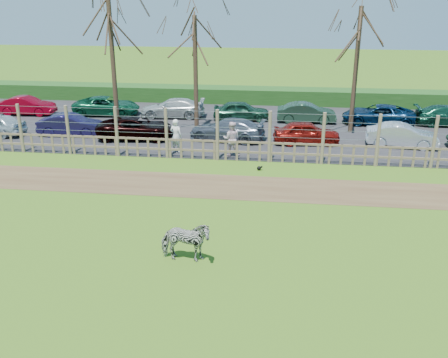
# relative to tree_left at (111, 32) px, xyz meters

# --- Properties ---
(ground) EXTENTS (120.00, 120.00, 0.00)m
(ground) POSITION_rel_tree_left_xyz_m (6.50, -12.50, -5.62)
(ground) COLOR olive
(ground) RESTS_ON ground
(dirt_strip) EXTENTS (34.00, 2.80, 0.01)m
(dirt_strip) POSITION_rel_tree_left_xyz_m (6.50, -8.00, -5.61)
(dirt_strip) COLOR brown
(dirt_strip) RESTS_ON ground
(asphalt) EXTENTS (44.00, 13.00, 0.04)m
(asphalt) POSITION_rel_tree_left_xyz_m (6.50, 2.00, -5.60)
(asphalt) COLOR #232326
(asphalt) RESTS_ON ground
(hedge) EXTENTS (46.00, 2.00, 1.10)m
(hedge) POSITION_rel_tree_left_xyz_m (6.50, 9.00, -5.07)
(hedge) COLOR #1E4716
(hedge) RESTS_ON ground
(fence) EXTENTS (30.16, 0.16, 2.50)m
(fence) POSITION_rel_tree_left_xyz_m (6.50, -4.50, -4.81)
(fence) COLOR brown
(fence) RESTS_ON ground
(tree_left) EXTENTS (4.80, 4.80, 7.88)m
(tree_left) POSITION_rel_tree_left_xyz_m (0.00, 0.00, 0.00)
(tree_left) COLOR #3D2B1E
(tree_left) RESTS_ON ground
(tree_mid) EXTENTS (4.80, 4.80, 6.83)m
(tree_mid) POSITION_rel_tree_left_xyz_m (4.50, 1.00, -0.75)
(tree_mid) COLOR #3D2B1E
(tree_mid) RESTS_ON ground
(tree_right) EXTENTS (4.80, 4.80, 7.35)m
(tree_right) POSITION_rel_tree_left_xyz_m (13.50, 1.50, -0.37)
(tree_right) COLOR #3D2B1E
(tree_right) RESTS_ON ground
(zebra) EXTENTS (1.57, 0.73, 1.33)m
(zebra) POSITION_rel_tree_left_xyz_m (6.86, -14.30, -4.95)
(zebra) COLOR gray
(zebra) RESTS_ON ground
(visitor_a) EXTENTS (0.72, 0.57, 1.72)m
(visitor_a) POSITION_rel_tree_left_xyz_m (4.28, -3.67, -4.71)
(visitor_a) COLOR silver
(visitor_a) RESTS_ON asphalt
(visitor_b) EXTENTS (0.86, 0.68, 1.72)m
(visitor_b) POSITION_rel_tree_left_xyz_m (7.11, -3.86, -4.71)
(visitor_b) COLOR silver
(visitor_b) RESTS_ON asphalt
(crow) EXTENTS (0.26, 0.19, 0.21)m
(crow) POSITION_rel_tree_left_xyz_m (8.61, -5.75, -5.51)
(crow) COLOR black
(crow) RESTS_ON ground
(car_1) EXTENTS (3.73, 1.54, 1.20)m
(car_1) POSITION_rel_tree_left_xyz_m (-2.34, -1.18, -4.98)
(car_1) COLOR #18143C
(car_1) RESTS_ON asphalt
(car_2) EXTENTS (4.50, 2.43, 1.20)m
(car_2) POSITION_rel_tree_left_xyz_m (1.56, -1.44, -4.98)
(car_2) COLOR black
(car_2) RESTS_ON asphalt
(car_3) EXTENTS (4.32, 2.21, 1.20)m
(car_3) POSITION_rel_tree_left_xyz_m (6.57, -1.15, -4.98)
(car_3) COLOR #4F5867
(car_3) RESTS_ON asphalt
(car_4) EXTENTS (3.66, 1.80, 1.20)m
(car_4) POSITION_rel_tree_left_xyz_m (10.87, -1.27, -4.98)
(car_4) COLOR maroon
(car_4) RESTS_ON asphalt
(car_5) EXTENTS (3.76, 1.65, 1.20)m
(car_5) POSITION_rel_tree_left_xyz_m (15.82, -1.19, -4.98)
(car_5) COLOR #B3B9C3
(car_5) RESTS_ON asphalt
(car_7) EXTENTS (3.70, 1.44, 1.20)m
(car_7) POSITION_rel_tree_left_xyz_m (-7.27, 3.27, -4.98)
(car_7) COLOR maroon
(car_7) RESTS_ON asphalt
(car_8) EXTENTS (4.46, 2.31, 1.20)m
(car_8) POSITION_rel_tree_left_xyz_m (-2.05, 3.90, -4.98)
(car_8) COLOR #0D4B2E
(car_8) RESTS_ON asphalt
(car_9) EXTENTS (4.24, 1.96, 1.20)m
(car_9) POSITION_rel_tree_left_xyz_m (2.44, 3.76, -4.98)
(car_9) COLOR #B8BFBB
(car_9) RESTS_ON asphalt
(car_10) EXTENTS (3.63, 1.70, 1.20)m
(car_10) POSITION_rel_tree_left_xyz_m (6.92, 3.59, -4.98)
(car_10) COLOR #18422D
(car_10) RESTS_ON asphalt
(car_11) EXTENTS (3.66, 1.33, 1.20)m
(car_11) POSITION_rel_tree_left_xyz_m (11.01, 3.50, -4.98)
(car_11) COLOR #23422E
(car_11) RESTS_ON asphalt
(car_12) EXTENTS (4.49, 2.40, 1.20)m
(car_12) POSITION_rel_tree_left_xyz_m (15.36, 3.51, -4.98)
(car_12) COLOR #08203F
(car_12) RESTS_ON asphalt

